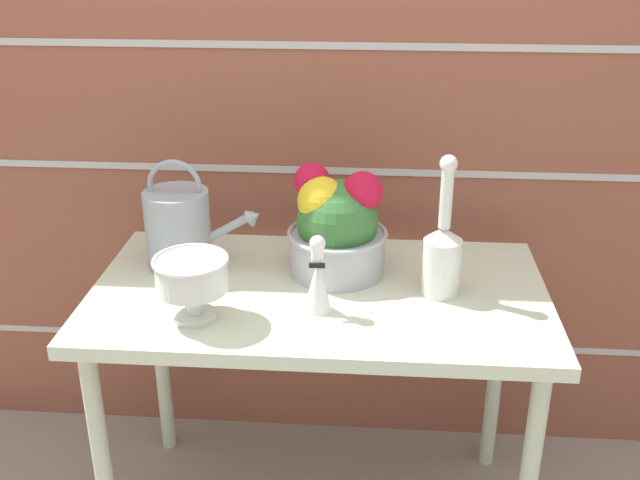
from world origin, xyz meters
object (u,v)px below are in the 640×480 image
(crystal_pedestal_bowl, at_px, (192,277))
(figurine_vase, at_px, (318,280))
(flower_planter, at_px, (336,227))
(watering_can, at_px, (179,227))
(glass_decanter, at_px, (442,252))

(crystal_pedestal_bowl, relative_size, figurine_vase, 0.91)
(flower_planter, bearing_deg, figurine_vase, -98.58)
(watering_can, bearing_deg, figurine_vase, -29.41)
(crystal_pedestal_bowl, bearing_deg, watering_can, 109.58)
(crystal_pedestal_bowl, distance_m, glass_decanter, 0.61)
(crystal_pedestal_bowl, bearing_deg, glass_decanter, 16.44)
(flower_planter, distance_m, glass_decanter, 0.28)
(watering_can, relative_size, crystal_pedestal_bowl, 1.79)
(watering_can, bearing_deg, flower_planter, -0.82)
(watering_can, height_order, crystal_pedestal_bowl, watering_can)
(flower_planter, bearing_deg, watering_can, 179.18)
(flower_planter, height_order, glass_decanter, glass_decanter)
(flower_planter, xyz_separation_m, glass_decanter, (0.27, -0.10, -0.02))
(watering_can, distance_m, flower_planter, 0.42)
(crystal_pedestal_bowl, distance_m, figurine_vase, 0.29)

